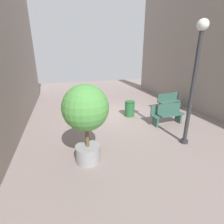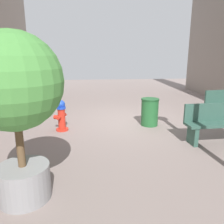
{
  "view_description": "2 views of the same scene",
  "coord_description": "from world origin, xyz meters",
  "px_view_note": "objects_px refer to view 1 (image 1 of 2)",
  "views": [
    {
      "loc": [
        2.82,
        8.48,
        3.25
      ],
      "look_at": [
        0.63,
        1.21,
        0.56
      ],
      "focal_mm": 27.1,
      "sensor_mm": 36.0,
      "label": 1
    },
    {
      "loc": [
        1.2,
        7.05,
        2.14
      ],
      "look_at": [
        0.66,
        1.37,
        0.65
      ],
      "focal_mm": 36.57,
      "sensor_mm": 36.0,
      "label": 2
    }
  ],
  "objects_px": {
    "bench_far": "(167,114)",
    "street_lamp": "(195,73)",
    "planter_tree": "(86,114)",
    "bench_near": "(169,101)",
    "fire_hydrant": "(81,115)",
    "trash_bin": "(130,109)"
  },
  "relations": [
    {
      "from": "fire_hydrant",
      "to": "trash_bin",
      "type": "relative_size",
      "value": 1.06
    },
    {
      "from": "bench_near",
      "to": "street_lamp",
      "type": "height_order",
      "value": "street_lamp"
    },
    {
      "from": "bench_far",
      "to": "planter_tree",
      "type": "distance_m",
      "value": 4.62
    },
    {
      "from": "bench_far",
      "to": "bench_near",
      "type": "bearing_deg",
      "value": -127.1
    },
    {
      "from": "fire_hydrant",
      "to": "planter_tree",
      "type": "relative_size",
      "value": 0.36
    },
    {
      "from": "trash_bin",
      "to": "planter_tree",
      "type": "bearing_deg",
      "value": 50.3
    },
    {
      "from": "bench_far",
      "to": "street_lamp",
      "type": "bearing_deg",
      "value": 77.58
    },
    {
      "from": "fire_hydrant",
      "to": "trash_bin",
      "type": "xyz_separation_m",
      "value": [
        -2.59,
        -0.24,
        -0.02
      ]
    },
    {
      "from": "fire_hydrant",
      "to": "bench_far",
      "type": "relative_size",
      "value": 0.53
    },
    {
      "from": "planter_tree",
      "to": "street_lamp",
      "type": "relative_size",
      "value": 0.58
    },
    {
      "from": "bench_far",
      "to": "street_lamp",
      "type": "relative_size",
      "value": 0.39
    },
    {
      "from": "bench_far",
      "to": "trash_bin",
      "type": "distance_m",
      "value": 1.96
    },
    {
      "from": "bench_near",
      "to": "planter_tree",
      "type": "height_order",
      "value": "planter_tree"
    },
    {
      "from": "fire_hydrant",
      "to": "street_lamp",
      "type": "relative_size",
      "value": 0.21
    },
    {
      "from": "planter_tree",
      "to": "bench_near",
      "type": "bearing_deg",
      "value": -145.39
    },
    {
      "from": "trash_bin",
      "to": "fire_hydrant",
      "type": "bearing_deg",
      "value": 5.21
    },
    {
      "from": "fire_hydrant",
      "to": "planter_tree",
      "type": "height_order",
      "value": "planter_tree"
    },
    {
      "from": "fire_hydrant",
      "to": "bench_far",
      "type": "xyz_separation_m",
      "value": [
        -3.88,
        1.23,
        0.06
      ]
    },
    {
      "from": "planter_tree",
      "to": "fire_hydrant",
      "type": "bearing_deg",
      "value": -93.5
    },
    {
      "from": "street_lamp",
      "to": "bench_near",
      "type": "bearing_deg",
      "value": -116.51
    },
    {
      "from": "fire_hydrant",
      "to": "trash_bin",
      "type": "distance_m",
      "value": 2.6
    },
    {
      "from": "fire_hydrant",
      "to": "planter_tree",
      "type": "xyz_separation_m",
      "value": [
        0.19,
        3.11,
        1.16
      ]
    }
  ]
}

